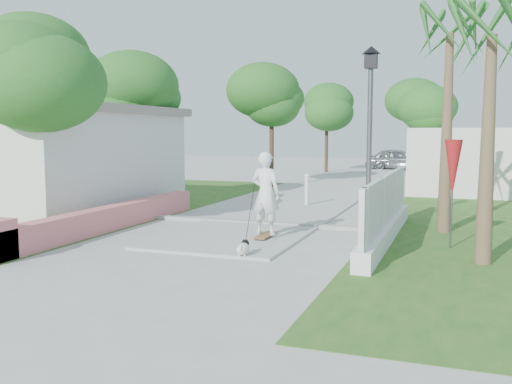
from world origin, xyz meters
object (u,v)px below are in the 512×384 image
at_px(bollard, 307,189).
at_px(patio_umbrella, 453,169).
at_px(skateboarder, 257,204).
at_px(dog, 243,248).
at_px(street_lamp, 370,133).
at_px(parked_car, 398,159).

height_order(bollard, patio_umbrella, patio_umbrella).
bearing_deg(bollard, skateboarder, -84.87).
xyz_separation_m(skateboarder, dog, (0.23, -1.42, -0.70)).
bearing_deg(street_lamp, patio_umbrella, -27.76).
distance_m(patio_umbrella, dog, 4.71).
height_order(bollard, dog, bollard).
relative_size(street_lamp, patio_umbrella, 1.93).
relative_size(street_lamp, parked_car, 1.08).
distance_m(street_lamp, parked_car, 24.05).
xyz_separation_m(dog, parked_car, (0.12, 27.29, 0.50)).
height_order(patio_umbrella, parked_car, patio_umbrella).
bearing_deg(parked_car, dog, 176.51).
distance_m(street_lamp, bollard, 5.56).
height_order(bollard, parked_car, parked_car).
bearing_deg(bollard, dog, -84.10).
relative_size(bollard, patio_umbrella, 0.47).
height_order(patio_umbrella, dog, patio_umbrella).
relative_size(patio_umbrella, dog, 4.38).
distance_m(dog, parked_car, 27.29).
xyz_separation_m(bollard, parked_car, (0.94, 19.42, 0.12)).
bearing_deg(skateboarder, patio_umbrella, -158.85).
xyz_separation_m(patio_umbrella, dog, (-3.79, -2.37, -1.49)).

